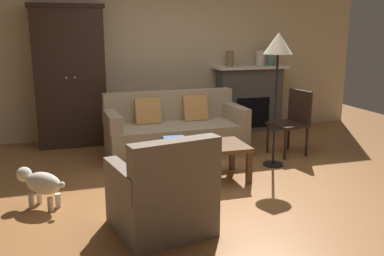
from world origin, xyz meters
The scene contains 15 objects.
ground_plane centered at (0.00, 0.00, 0.00)m, with size 9.60×9.60×0.00m, color #9E6638.
back_wall centered at (0.00, 2.55, 1.40)m, with size 7.20×0.10×2.80m, color beige.
fireplace centered at (1.55, 2.30, 0.57)m, with size 1.26×0.48×1.12m.
armoire centered at (-1.40, 2.22, 1.04)m, with size 1.06×0.57×2.08m.
couch centered at (-0.04, 1.27, 0.32)m, with size 1.95×0.91×0.86m.
coffee_table centered at (-0.04, 0.11, 0.37)m, with size 1.10×0.60×0.42m.
fruit_bowl centered at (-0.05, 0.16, 0.45)m, with size 0.33×0.33×0.06m, color slate.
book_stack centered at (-0.35, 0.11, 0.48)m, with size 0.27×0.20×0.12m.
mantel_vase_bronze centered at (1.17, 2.28, 1.25)m, with size 0.12×0.12×0.26m, color olive.
mantel_vase_cream centered at (1.73, 2.28, 1.25)m, with size 0.15×0.15×0.25m, color beige.
mantel_vase_jade centered at (1.93, 2.28, 1.28)m, with size 0.14×0.14×0.32m, color slate.
armchair_near_left centered at (-0.73, -1.01, 0.32)m, with size 0.91×0.91×0.88m.
side_chair_wooden centered at (1.55, 0.80, 0.51)m, with size 0.52×0.52×0.90m.
floor_lamp centered at (1.05, 0.38, 1.46)m, with size 0.36×0.36×1.69m.
dog centered at (-1.77, -0.16, 0.25)m, with size 0.48×0.43×0.39m.
Camera 1 is at (-1.47, -4.35, 1.72)m, focal length 39.65 mm.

